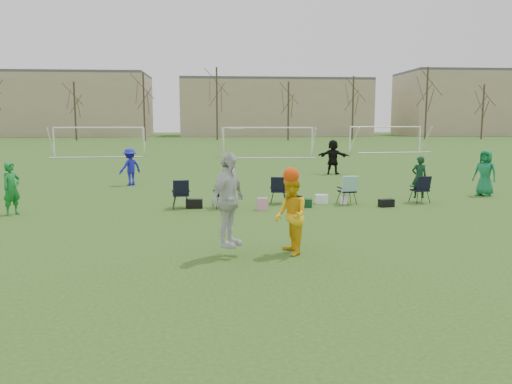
{
  "coord_description": "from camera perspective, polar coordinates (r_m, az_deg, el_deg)",
  "views": [
    {
      "loc": [
        -0.3,
        -8.91,
        2.87
      ],
      "look_at": [
        0.63,
        2.58,
        1.25
      ],
      "focal_mm": 35.0,
      "sensor_mm": 36.0,
      "label": 1
    }
  ],
  "objects": [
    {
      "name": "ground",
      "position": [
        9.36,
        -2.6,
        -9.86
      ],
      "size": [
        260.0,
        260.0,
        0.0
      ],
      "primitive_type": "plane",
      "color": "#294E18",
      "rests_on": "ground"
    },
    {
      "name": "fielder_green_near",
      "position": [
        17.16,
        -26.15,
        0.36
      ],
      "size": [
        0.65,
        0.72,
        1.66
      ],
      "primitive_type": "imported",
      "rotation": [
        0.0,
        0.0,
        1.04
      ],
      "color": "#15792C",
      "rests_on": "ground"
    },
    {
      "name": "fielder_blue",
      "position": [
        23.39,
        -14.19,
        2.79
      ],
      "size": [
        1.21,
        1.21,
        1.68
      ],
      "primitive_type": "imported",
      "rotation": [
        0.0,
        0.0,
        3.92
      ],
      "color": "#1718B2",
      "rests_on": "ground"
    },
    {
      "name": "fielder_green_far",
      "position": [
        21.43,
        24.72,
        2.0
      ],
      "size": [
        1.0,
        1.04,
        1.8
      ],
      "primitive_type": "imported",
      "rotation": [
        0.0,
        0.0,
        -0.88
      ],
      "color": "#136E41",
      "rests_on": "ground"
    },
    {
      "name": "fielder_black",
      "position": [
        27.91,
        8.79,
        3.98
      ],
      "size": [
        1.83,
        1.28,
        1.9
      ],
      "primitive_type": "imported",
      "rotation": [
        0.0,
        0.0,
        2.69
      ],
      "color": "black",
      "rests_on": "ground"
    },
    {
      "name": "center_contest",
      "position": [
        10.67,
        0.08,
        -1.64
      ],
      "size": [
        2.26,
        1.26,
        2.76
      ],
      "color": "silver",
      "rests_on": "ground"
    },
    {
      "name": "sideline_setup",
      "position": [
        17.46,
        6.15,
        0.18
      ],
      "size": [
        9.15,
        1.78,
        1.66
      ],
      "color": "#0E341D",
      "rests_on": "ground"
    },
    {
      "name": "goal_left",
      "position": [
        44.0,
        -17.48,
        6.42
      ],
      "size": [
        7.39,
        0.76,
        2.46
      ],
      "rotation": [
        0.0,
        0.0,
        0.09
      ],
      "color": "white",
      "rests_on": "ground"
    },
    {
      "name": "goal_mid",
      "position": [
        41.14,
        1.37,
        6.7
      ],
      "size": [
        7.4,
        0.63,
        2.46
      ],
      "rotation": [
        0.0,
        0.0,
        -0.07
      ],
      "color": "white",
      "rests_on": "ground"
    },
    {
      "name": "goal_right",
      "position": [
        49.67,
        14.62,
        6.67
      ],
      "size": [
        7.35,
        1.14,
        2.46
      ],
      "rotation": [
        0.0,
        0.0,
        0.14
      ],
      "color": "white",
      "rests_on": "ground"
    },
    {
      "name": "tree_line",
      "position": [
        78.79,
        -4.31,
        9.61
      ],
      "size": [
        110.28,
        3.28,
        11.4
      ],
      "color": "#382B21",
      "rests_on": "ground"
    },
    {
      "name": "building_row",
      "position": [
        105.19,
        -0.82,
        9.72
      ],
      "size": [
        126.0,
        16.0,
        13.0
      ],
      "color": "tan",
      "rests_on": "ground"
    }
  ]
}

